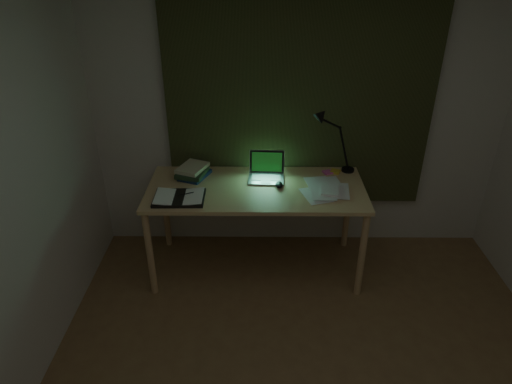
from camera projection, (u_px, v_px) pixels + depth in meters
wall_back at (298, 114)px, 3.84m from camera, size 3.50×0.00×2.50m
curtain at (300, 92)px, 3.71m from camera, size 2.20×0.06×2.00m
desk at (256, 229)px, 3.85m from camera, size 1.75×0.76×0.80m
laptop at (266, 169)px, 3.72m from camera, size 0.31×0.35×0.21m
open_textbook at (179, 197)px, 3.48m from camera, size 0.39×0.28×0.03m
book_stack at (193, 171)px, 3.79m from camera, size 0.27×0.30×0.10m
loose_papers at (324, 189)px, 3.61m from camera, size 0.33×0.35×0.02m
mouse at (279, 185)px, 3.65m from camera, size 0.06×0.10×0.04m
sticky_yellow at (335, 171)px, 3.89m from camera, size 0.10×0.10×0.02m
sticky_pink at (328, 172)px, 3.88m from camera, size 0.09×0.09×0.02m
desk_lamp at (351, 139)px, 3.78m from camera, size 0.42×0.34×0.58m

